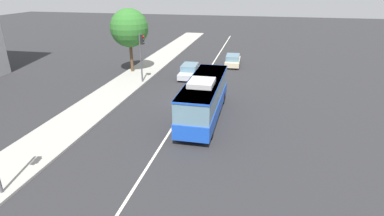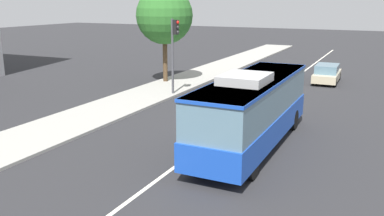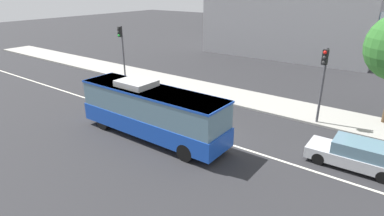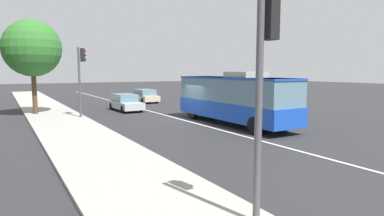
{
  "view_description": "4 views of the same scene",
  "coord_description": "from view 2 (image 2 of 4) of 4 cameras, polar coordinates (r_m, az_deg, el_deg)",
  "views": [
    {
      "loc": [
        -25.02,
        -5.8,
        10.01
      ],
      "look_at": [
        -3.22,
        -1.04,
        0.83
      ],
      "focal_mm": 28.46,
      "sensor_mm": 36.0,
      "label": 1
    },
    {
      "loc": [
        -20.01,
        -7.23,
        6.33
      ],
      "look_at": [
        -3.5,
        0.77,
        1.59
      ],
      "focal_mm": 38.79,
      "sensor_mm": 36.0,
      "label": 2
    },
    {
      "loc": [
        9.52,
        -14.77,
        8.83
      ],
      "look_at": [
        -2.04,
        0.87,
        1.26
      ],
      "focal_mm": 29.48,
      "sensor_mm": 36.0,
      "label": 3
    },
    {
      "loc": [
        -19.98,
        11.17,
        3.51
      ],
      "look_at": [
        -2.5,
        0.91,
        1.2
      ],
      "focal_mm": 30.58,
      "sensor_mm": 36.0,
      "label": 4
    }
  ],
  "objects": [
    {
      "name": "sidewalk_kerb",
      "position": [
        25.75,
        -10.59,
        0.18
      ],
      "size": [
        80.0,
        3.85,
        0.14
      ],
      "primitive_type": "cube",
      "color": "#9E9B93",
      "rests_on": "ground_plane"
    },
    {
      "name": "transit_bus",
      "position": [
        18.37,
        8.35,
        0.09
      ],
      "size": [
        10.0,
        2.51,
        3.46
      ],
      "rotation": [
        0.0,
        0.0,
        -0.0
      ],
      "color": "#1947B7",
      "rests_on": "ground_plane"
    },
    {
      "name": "ground_plane",
      "position": [
        22.2,
        5.74,
        -2.15
      ],
      "size": [
        160.0,
        160.0,
        0.0
      ],
      "primitive_type": "plane",
      "color": "#28282B"
    },
    {
      "name": "sedan_silver",
      "position": [
        29.75,
        7.96,
        3.5
      ],
      "size": [
        4.54,
        1.91,
        1.46
      ],
      "rotation": [
        0.0,
        0.0,
        3.17
      ],
      "color": "#B7BABF",
      "rests_on": "ground_plane"
    },
    {
      "name": "sedan_beige",
      "position": [
        34.86,
        18.06,
        4.53
      ],
      "size": [
        4.55,
        1.93,
        1.46
      ],
      "rotation": [
        0.0,
        0.0,
        0.03
      ],
      "color": "#C6B793",
      "rests_on": "ground_plane"
    },
    {
      "name": "lane_centre_line",
      "position": [
        22.19,
        5.74,
        -2.13
      ],
      "size": [
        76.0,
        0.16,
        0.01
      ],
      "primitive_type": "cube",
      "color": "silver",
      "rests_on": "ground_plane"
    },
    {
      "name": "traffic_light_mid_block",
      "position": [
        28.12,
        -2.46,
        8.84
      ],
      "size": [
        0.34,
        0.62,
        5.2
      ],
      "rotation": [
        0.0,
        0.0,
        -1.65
      ],
      "color": "#47474C",
      "rests_on": "ground_plane"
    },
    {
      "name": "street_tree_kerbside_left",
      "position": [
        32.64,
        -3.81,
        12.53
      ],
      "size": [
        4.38,
        4.38,
        7.44
      ],
      "color": "#4C3823",
      "rests_on": "ground_plane"
    }
  ]
}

